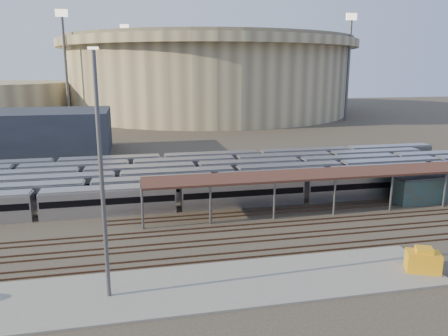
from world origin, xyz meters
TOP-DOWN VIEW (x-y plane):
  - ground at (0.00, 0.00)m, footprint 420.00×420.00m
  - apron at (-5.00, -15.00)m, footprint 50.00×9.00m
  - subway_trains at (-0.54, 18.50)m, footprint 128.72×23.90m
  - inspection_shed at (22.00, 4.00)m, footprint 60.30×6.00m
  - empty_tracks at (0.00, -5.00)m, footprint 170.00×9.62m
  - stadium at (25.00, 140.00)m, footprint 124.00×124.00m
  - service_building at (-35.00, 55.00)m, footprint 42.00×20.00m
  - floodlight_0 at (-30.00, 110.00)m, footprint 4.00×1.00m
  - floodlight_2 at (70.00, 100.00)m, footprint 4.00×1.00m
  - floodlight_3 at (-10.00, 160.00)m, footprint 4.00×1.00m
  - teal_boxcar at (36.72, 4.00)m, footprint 16.31×4.09m
  - yard_light_pole at (-11.44, -15.03)m, footprint 0.81×0.36m
  - yellow_equipment at (18.50, -16.55)m, footprint 3.65×3.06m

SIDE VIEW (x-z plane):
  - ground at x=0.00m, z-range 0.00..0.00m
  - empty_tracks at x=0.00m, z-range 0.00..0.18m
  - apron at x=-5.00m, z-range 0.00..0.20m
  - yellow_equipment at x=18.50m, z-range 0.20..2.15m
  - subway_trains at x=-0.54m, z-range 0.00..3.60m
  - teal_boxcar at x=36.72m, z-range 0.00..3.77m
  - inspection_shed at x=22.00m, z-range 2.33..7.63m
  - service_building at x=-35.00m, z-range 0.00..10.00m
  - yard_light_pole at x=-11.44m, z-range 0.28..21.37m
  - stadium at x=25.00m, z-range 0.22..32.72m
  - floodlight_0 at x=-30.00m, z-range 1.45..39.85m
  - floodlight_2 at x=70.00m, z-range 1.45..39.85m
  - floodlight_3 at x=-10.00m, z-range 1.45..39.85m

